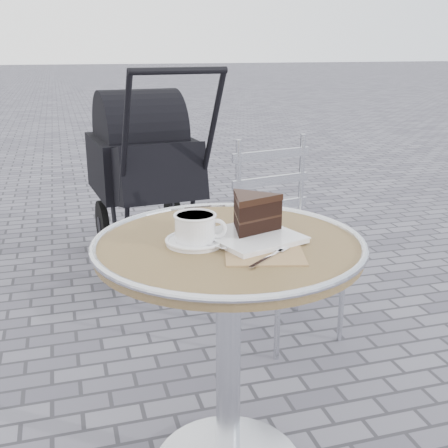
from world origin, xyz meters
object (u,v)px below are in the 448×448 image
object	(u,v)px
bistro_chair	(279,214)
cappuccino_set	(196,231)
cake_plate_set	(252,218)
baby_stroller	(146,174)
cafe_table	(228,299)

from	to	relation	value
bistro_chair	cappuccino_set	bearing A→B (deg)	-136.17
cake_plate_set	baby_stroller	distance (m)	1.86
cake_plate_set	bistro_chair	xyz separation A→B (m)	(0.41, 0.81, -0.26)
cafe_table	baby_stroller	xyz separation A→B (m)	(0.06, 1.86, -0.06)
cappuccino_set	baby_stroller	bearing A→B (deg)	110.20
cappuccino_set	cake_plate_set	size ratio (longest dim) A/B	0.50
cake_plate_set	baby_stroller	bearing A→B (deg)	72.33
cappuccino_set	cake_plate_set	bearing A→B (deg)	27.36
cappuccino_set	bistro_chair	world-z (taller)	bistro_chair
bistro_chair	baby_stroller	xyz separation A→B (m)	(-0.42, 1.02, -0.02)
bistro_chair	baby_stroller	bearing A→B (deg)	100.48
bistro_chair	cake_plate_set	bearing A→B (deg)	-128.33
cafe_table	cake_plate_set	xyz separation A→B (m)	(0.07, 0.02, 0.22)
baby_stroller	bistro_chair	bearing A→B (deg)	-73.59
bistro_chair	cafe_table	bearing A→B (deg)	-131.67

